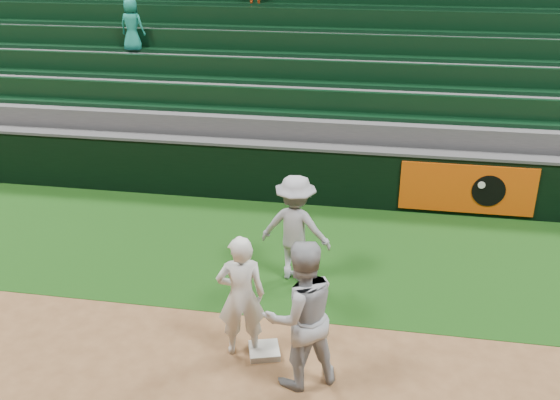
# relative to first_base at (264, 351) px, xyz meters

# --- Properties ---
(ground) EXTENTS (70.00, 70.00, 0.00)m
(ground) POSITION_rel_first_base_xyz_m (0.09, -0.06, -0.05)
(ground) COLOR brown
(ground) RESTS_ON ground
(foul_grass) EXTENTS (36.00, 4.20, 0.01)m
(foul_grass) POSITION_rel_first_base_xyz_m (0.09, 2.94, -0.04)
(foul_grass) COLOR #11350D
(foul_grass) RESTS_ON ground
(first_base) EXTENTS (0.50, 0.50, 0.09)m
(first_base) POSITION_rel_first_base_xyz_m (0.00, 0.00, 0.00)
(first_base) COLOR silver
(first_base) RESTS_ON ground
(first_baseman) EXTENTS (0.73, 0.58, 1.76)m
(first_baseman) POSITION_rel_first_base_xyz_m (-0.30, 0.01, 0.83)
(first_baseman) COLOR silver
(first_baseman) RESTS_ON ground
(baserunner) EXTENTS (1.21, 1.13, 1.98)m
(baserunner) POSITION_rel_first_base_xyz_m (0.55, -0.44, 0.95)
(baserunner) COLOR #A3A6AD
(baserunner) RESTS_ON ground
(base_coach) EXTENTS (1.23, 0.82, 1.78)m
(base_coach) POSITION_rel_first_base_xyz_m (0.11, 2.08, 0.85)
(base_coach) COLOR #9B9DA8
(base_coach) RESTS_ON foul_grass
(field_wall) EXTENTS (36.00, 0.45, 1.25)m
(field_wall) POSITION_rel_first_base_xyz_m (0.12, 5.13, 0.59)
(field_wall) COLOR black
(field_wall) RESTS_ON ground
(stadium_seating) EXTENTS (36.00, 5.95, 4.85)m
(stadium_seating) POSITION_rel_first_base_xyz_m (0.09, 8.91, 1.65)
(stadium_seating) COLOR #3E3E41
(stadium_seating) RESTS_ON ground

